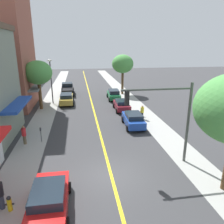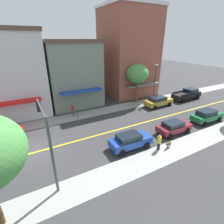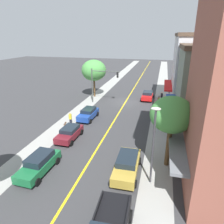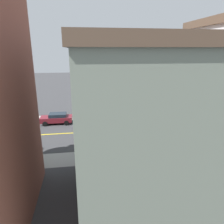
% 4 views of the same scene
% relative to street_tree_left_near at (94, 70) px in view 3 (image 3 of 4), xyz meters
% --- Properties ---
extents(ground_plane, '(140.00, 140.00, 0.00)m').
position_rel_street_tree_left_near_xyz_m(ground_plane, '(-6.47, 2.42, -4.99)').
color(ground_plane, '#38383A').
extents(sidewalk_left, '(2.58, 126.00, 0.01)m').
position_rel_street_tree_left_near_xyz_m(sidewalk_left, '(-12.66, 2.42, -4.99)').
color(sidewalk_left, '#9E9E99').
rests_on(sidewalk_left, ground).
extents(sidewalk_right, '(2.58, 126.00, 0.01)m').
position_rel_street_tree_left_near_xyz_m(sidewalk_right, '(-0.27, 2.42, -4.99)').
color(sidewalk_right, '#9E9E99').
rests_on(sidewalk_right, ground).
extents(road_centerline_stripe, '(0.20, 126.00, 0.00)m').
position_rel_street_tree_left_near_xyz_m(road_centerline_stripe, '(-6.47, 2.42, -4.99)').
color(road_centerline_stripe, yellow).
rests_on(road_centerline_stripe, ground).
extents(brick_apartment_block, '(11.30, 11.07, 11.45)m').
position_rel_street_tree_left_near_xyz_m(brick_apartment_block, '(-19.07, 0.35, 0.74)').
color(brick_apartment_block, silver).
rests_on(brick_apartment_block, ground).
extents(corner_shop_building, '(10.70, 8.19, 10.11)m').
position_rel_street_tree_left_near_xyz_m(corner_shop_building, '(-19.07, 10.04, 0.07)').
color(corner_shop_building, gray).
rests_on(corner_shop_building, ground).
extents(street_tree_left_near, '(4.54, 4.54, 6.94)m').
position_rel_street_tree_left_near_xyz_m(street_tree_left_near, '(0.00, 0.00, 0.00)').
color(street_tree_left_near, brown).
rests_on(street_tree_left_near, ground).
extents(street_tree_right_corner, '(3.64, 3.64, 6.46)m').
position_rel_street_tree_left_near_xyz_m(street_tree_right_corner, '(-13.46, 19.51, -0.13)').
color(street_tree_right_corner, brown).
rests_on(street_tree_right_corner, ground).
extents(fire_hydrant, '(0.44, 0.24, 0.86)m').
position_rel_street_tree_left_near_xyz_m(fire_hydrant, '(-12.16, 0.10, -4.57)').
color(fire_hydrant, yellow).
rests_on(fire_hydrant, ground).
extents(parking_meter, '(0.12, 0.18, 1.35)m').
position_rel_street_tree_left_near_xyz_m(parking_meter, '(-11.82, 8.53, -4.10)').
color(parking_meter, '#4C4C51').
rests_on(parking_meter, ground).
extents(traffic_light_mast, '(4.96, 0.32, 5.91)m').
position_rel_street_tree_left_near_xyz_m(traffic_light_mast, '(-2.37, 3.43, -1.01)').
color(traffic_light_mast, '#474C47').
rests_on(traffic_light_mast, ground).
extents(street_lamp, '(0.70, 0.36, 6.38)m').
position_rel_street_tree_left_near_xyz_m(street_lamp, '(-12.19, 22.27, -1.04)').
color(street_lamp, '#38383D').
rests_on(street_lamp, ground).
extents(red_sedan_left_curb, '(2.08, 4.14, 1.49)m').
position_rel_street_tree_left_near_xyz_m(red_sedan_left_curb, '(-10.09, -0.32, -4.21)').
color(red_sedan_left_curb, red).
rests_on(red_sedan_left_curb, ground).
extents(green_sedan_right_curb, '(2.05, 4.58, 1.59)m').
position_rel_street_tree_left_near_xyz_m(green_sedan_right_curb, '(-2.85, 23.26, -4.17)').
color(green_sedan_right_curb, '#196638').
rests_on(green_sedan_right_curb, ground).
extents(maroon_sedan_right_curb, '(2.01, 4.16, 1.42)m').
position_rel_street_tree_left_near_xyz_m(maroon_sedan_right_curb, '(-2.79, 17.11, -4.24)').
color(maroon_sedan_right_curb, maroon).
rests_on(maroon_sedan_right_curb, ground).
extents(gold_sedan_left_curb, '(2.12, 4.81, 1.56)m').
position_rel_street_tree_left_near_xyz_m(gold_sedan_left_curb, '(-10.16, 21.58, -4.17)').
color(gold_sedan_left_curb, '#B29338').
rests_on(gold_sedan_left_curb, ground).
extents(blue_sedan_right_curb, '(2.08, 4.30, 1.51)m').
position_rel_street_tree_left_near_xyz_m(blue_sedan_right_curb, '(-2.77, 11.01, -4.20)').
color(blue_sedan_right_curb, '#1E429E').
rests_on(blue_sedan_right_curb, ground).
extents(pedestrian_black_shirt, '(0.37, 0.37, 1.76)m').
position_rel_street_tree_left_near_xyz_m(pedestrian_black_shirt, '(-12.62, 0.32, -4.07)').
color(pedestrian_black_shirt, '#33384C').
rests_on(pedestrian_black_shirt, ground).
extents(pedestrian_yellow_shirt, '(0.39, 0.39, 1.64)m').
position_rel_street_tree_left_near_xyz_m(pedestrian_yellow_shirt, '(-1.12, 13.30, -4.14)').
color(pedestrian_yellow_shirt, black).
rests_on(pedestrian_yellow_shirt, ground).
extents(pedestrian_red_shirt, '(0.36, 0.36, 1.71)m').
position_rel_street_tree_left_near_xyz_m(pedestrian_red_shirt, '(-13.18, 8.32, -4.09)').
color(pedestrian_red_shirt, brown).
rests_on(pedestrian_red_shirt, ground).
extents(small_dog, '(0.45, 0.85, 0.64)m').
position_rel_street_tree_left_near_xyz_m(small_dog, '(-0.87, 14.40, -4.58)').
color(small_dog, '#4C3828').
rests_on(small_dog, ground).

